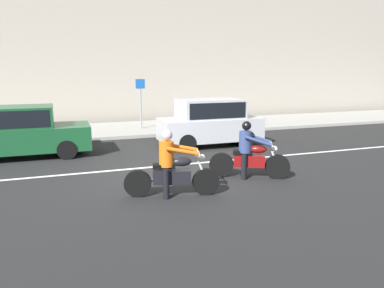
% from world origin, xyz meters
% --- Properties ---
extents(ground_plane, '(80.00, 80.00, 0.00)m').
position_xyz_m(ground_plane, '(0.00, 0.00, 0.00)').
color(ground_plane, black).
extents(sidewalk_slab, '(40.00, 4.40, 0.14)m').
position_xyz_m(sidewalk_slab, '(0.00, 8.00, 0.07)').
color(sidewalk_slab, '#99968E').
rests_on(sidewalk_slab, ground_plane).
extents(building_facade, '(40.00, 1.40, 12.45)m').
position_xyz_m(building_facade, '(0.00, 11.40, 6.23)').
color(building_facade, '#A89E8E').
rests_on(building_facade, ground_plane).
extents(lane_marking_stripe, '(18.00, 0.14, 0.01)m').
position_xyz_m(lane_marking_stripe, '(0.34, 0.90, 0.00)').
color(lane_marking_stripe, silver).
rests_on(lane_marking_stripe, ground_plane).
extents(motorcycle_with_rider_orange_stripe, '(2.19, 0.85, 1.57)m').
position_xyz_m(motorcycle_with_rider_orange_stripe, '(-0.59, -1.79, 0.64)').
color(motorcycle_with_rider_orange_stripe, black).
rests_on(motorcycle_with_rider_orange_stripe, ground_plane).
extents(motorcycle_with_rider_denim_blue, '(1.99, 1.15, 1.56)m').
position_xyz_m(motorcycle_with_rider_denim_blue, '(1.82, -1.06, 0.64)').
color(motorcycle_with_rider_denim_blue, black).
rests_on(motorcycle_with_rider_denim_blue, ground_plane).
extents(parked_sedan_forest_green, '(4.25, 1.82, 1.72)m').
position_xyz_m(parked_sedan_forest_green, '(-4.21, 3.65, 0.88)').
color(parked_sedan_forest_green, '#164C28').
rests_on(parked_sedan_forest_green, ground_plane).
extents(parked_hatchback_silver, '(3.87, 1.76, 1.80)m').
position_xyz_m(parked_hatchback_silver, '(2.48, 3.36, 0.93)').
color(parked_hatchback_silver, '#B2B5BA').
rests_on(parked_hatchback_silver, ground_plane).
extents(street_sign_post, '(0.44, 0.08, 2.36)m').
position_xyz_m(street_sign_post, '(0.68, 7.62, 1.58)').
color(street_sign_post, gray).
rests_on(street_sign_post, sidewalk_slab).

